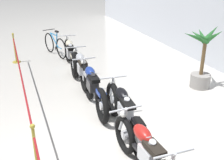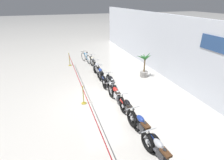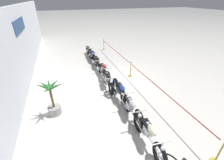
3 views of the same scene
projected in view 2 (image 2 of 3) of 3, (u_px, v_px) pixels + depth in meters
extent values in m
plane|color=silver|center=(103.00, 99.00, 9.76)|extent=(120.00, 120.00, 0.00)
cube|color=silver|center=(185.00, 54.00, 10.39)|extent=(28.00, 0.25, 4.20)
torus|color=black|center=(92.00, 61.00, 14.56)|extent=(0.80, 0.20, 0.80)
torus|color=black|center=(94.00, 67.00, 13.16)|extent=(0.80, 0.20, 0.80)
cylinder|color=silver|center=(92.00, 61.00, 14.56)|extent=(0.19, 0.10, 0.19)
cylinder|color=silver|center=(94.00, 67.00, 13.16)|extent=(0.19, 0.10, 0.19)
cylinder|color=silver|center=(91.00, 57.00, 14.52)|extent=(0.31, 0.08, 0.59)
cube|color=silver|center=(93.00, 62.00, 13.75)|extent=(0.38, 0.25, 0.26)
cylinder|color=silver|center=(93.00, 60.00, 13.70)|extent=(0.19, 0.13, 0.24)
cylinder|color=silver|center=(93.00, 60.00, 13.62)|extent=(0.19, 0.13, 0.24)
cylinder|color=silver|center=(95.00, 65.00, 13.57)|extent=(0.70, 0.13, 0.07)
cube|color=#ADAFB5|center=(93.00, 64.00, 13.85)|extent=(1.27, 0.18, 0.06)
ellipsoid|color=beige|center=(92.00, 58.00, 13.84)|extent=(0.48, 0.26, 0.22)
cube|color=black|center=(93.00, 60.00, 13.54)|extent=(0.42, 0.24, 0.09)
cube|color=beige|center=(94.00, 64.00, 13.08)|extent=(0.33, 0.19, 0.08)
cylinder|color=silver|center=(91.00, 54.00, 14.31)|extent=(0.09, 0.62, 0.04)
sphere|color=silver|center=(91.00, 56.00, 14.44)|extent=(0.14, 0.14, 0.14)
torus|color=black|center=(95.00, 67.00, 13.33)|extent=(0.76, 0.16, 0.76)
torus|color=black|center=(100.00, 75.00, 11.86)|extent=(0.76, 0.16, 0.76)
cylinder|color=silver|center=(95.00, 67.00, 13.33)|extent=(0.18, 0.09, 0.18)
cylinder|color=silver|center=(100.00, 75.00, 11.86)|extent=(0.18, 0.09, 0.18)
cylinder|color=silver|center=(95.00, 63.00, 13.29)|extent=(0.31, 0.07, 0.59)
cube|color=silver|center=(97.00, 69.00, 12.48)|extent=(0.37, 0.24, 0.26)
cylinder|color=silver|center=(97.00, 66.00, 12.43)|extent=(0.19, 0.12, 0.24)
cylinder|color=silver|center=(97.00, 66.00, 12.36)|extent=(0.19, 0.12, 0.24)
cylinder|color=silver|center=(100.00, 72.00, 12.31)|extent=(0.70, 0.11, 0.07)
cube|color=#47474C|center=(97.00, 70.00, 12.59)|extent=(1.34, 0.14, 0.06)
ellipsoid|color=#B7BABF|center=(97.00, 64.00, 12.57)|extent=(0.47, 0.25, 0.22)
cube|color=black|center=(98.00, 67.00, 12.28)|extent=(0.41, 0.22, 0.09)
cube|color=#B7BABF|center=(100.00, 71.00, 11.79)|extent=(0.33, 0.18, 0.08)
cylinder|color=silver|center=(95.00, 60.00, 13.08)|extent=(0.07, 0.62, 0.04)
sphere|color=silver|center=(95.00, 61.00, 13.21)|extent=(0.14, 0.14, 0.14)
torus|color=black|center=(98.00, 72.00, 12.26)|extent=(0.81, 0.17, 0.80)
torus|color=black|center=(104.00, 82.00, 10.79)|extent=(0.81, 0.17, 0.80)
cylinder|color=silver|center=(98.00, 72.00, 12.26)|extent=(0.19, 0.09, 0.19)
cylinder|color=silver|center=(104.00, 82.00, 10.79)|extent=(0.19, 0.09, 0.19)
cylinder|color=silver|center=(98.00, 68.00, 12.22)|extent=(0.31, 0.07, 0.59)
cube|color=#2D2D30|center=(101.00, 75.00, 11.41)|extent=(0.37, 0.24, 0.26)
cylinder|color=#2D2D30|center=(101.00, 72.00, 11.36)|extent=(0.18, 0.12, 0.24)
cylinder|color=#2D2D30|center=(101.00, 72.00, 11.29)|extent=(0.18, 0.12, 0.24)
cylinder|color=silver|center=(104.00, 79.00, 11.25)|extent=(0.70, 0.10, 0.07)
cube|color=black|center=(101.00, 77.00, 11.52)|extent=(1.35, 0.12, 0.06)
ellipsoid|color=navy|center=(100.00, 70.00, 11.50)|extent=(0.47, 0.24, 0.22)
cube|color=black|center=(102.00, 73.00, 11.21)|extent=(0.41, 0.22, 0.09)
cube|color=navy|center=(104.00, 78.00, 10.72)|extent=(0.33, 0.17, 0.08)
cylinder|color=silver|center=(98.00, 65.00, 12.01)|extent=(0.06, 0.62, 0.04)
sphere|color=silver|center=(98.00, 67.00, 12.14)|extent=(0.14, 0.14, 0.14)
torus|color=black|center=(108.00, 80.00, 11.06)|extent=(0.81, 0.19, 0.80)
torus|color=black|center=(115.00, 92.00, 9.66)|extent=(0.81, 0.19, 0.80)
cylinder|color=silver|center=(108.00, 80.00, 11.06)|extent=(0.19, 0.09, 0.19)
cylinder|color=silver|center=(115.00, 92.00, 9.66)|extent=(0.19, 0.09, 0.19)
cylinder|color=silver|center=(108.00, 76.00, 11.02)|extent=(0.31, 0.08, 0.59)
cube|color=silver|center=(112.00, 84.00, 10.25)|extent=(0.38, 0.25, 0.26)
cylinder|color=silver|center=(112.00, 80.00, 10.20)|extent=(0.19, 0.12, 0.24)
cylinder|color=silver|center=(112.00, 81.00, 10.13)|extent=(0.19, 0.12, 0.24)
cylinder|color=silver|center=(115.00, 88.00, 10.08)|extent=(0.70, 0.12, 0.07)
cube|color=black|center=(112.00, 85.00, 10.36)|extent=(1.28, 0.15, 0.06)
ellipsoid|color=black|center=(111.00, 78.00, 10.34)|extent=(0.47, 0.25, 0.22)
cube|color=black|center=(112.00, 81.00, 10.05)|extent=(0.41, 0.23, 0.09)
cube|color=black|center=(115.00, 87.00, 9.59)|extent=(0.33, 0.18, 0.08)
cylinder|color=silver|center=(108.00, 72.00, 10.81)|extent=(0.08, 0.62, 0.04)
sphere|color=silver|center=(108.00, 74.00, 10.94)|extent=(0.14, 0.14, 0.14)
torus|color=black|center=(111.00, 91.00, 9.84)|extent=(0.72, 0.14, 0.72)
torus|color=black|center=(123.00, 106.00, 8.48)|extent=(0.72, 0.14, 0.72)
cylinder|color=silver|center=(111.00, 91.00, 9.84)|extent=(0.17, 0.09, 0.17)
cylinder|color=silver|center=(123.00, 106.00, 8.48)|extent=(0.17, 0.09, 0.17)
cylinder|color=silver|center=(110.00, 86.00, 9.80)|extent=(0.31, 0.07, 0.59)
cube|color=silver|center=(117.00, 96.00, 9.05)|extent=(0.37, 0.24, 0.26)
cylinder|color=silver|center=(117.00, 92.00, 9.00)|extent=(0.18, 0.12, 0.24)
cylinder|color=silver|center=(117.00, 93.00, 8.93)|extent=(0.18, 0.12, 0.24)
cylinder|color=silver|center=(122.00, 101.00, 8.90)|extent=(0.70, 0.10, 0.07)
cube|color=black|center=(117.00, 98.00, 9.15)|extent=(1.30, 0.12, 0.06)
ellipsoid|color=#B21E19|center=(115.00, 90.00, 9.13)|extent=(0.47, 0.24, 0.22)
cube|color=black|center=(118.00, 93.00, 8.85)|extent=(0.41, 0.22, 0.09)
cube|color=#B21E19|center=(123.00, 101.00, 8.41)|extent=(0.33, 0.17, 0.08)
cylinder|color=silver|center=(111.00, 83.00, 9.59)|extent=(0.06, 0.62, 0.04)
sphere|color=silver|center=(111.00, 84.00, 9.72)|extent=(0.14, 0.14, 0.14)
torus|color=black|center=(122.00, 103.00, 8.72)|extent=(0.71, 0.12, 0.70)
torus|color=black|center=(136.00, 123.00, 7.32)|extent=(0.71, 0.12, 0.70)
cylinder|color=silver|center=(122.00, 103.00, 8.72)|extent=(0.17, 0.08, 0.16)
cylinder|color=silver|center=(136.00, 123.00, 7.32)|extent=(0.17, 0.08, 0.16)
cylinder|color=silver|center=(122.00, 98.00, 8.67)|extent=(0.30, 0.06, 0.59)
cube|color=#2D2D30|center=(129.00, 110.00, 7.91)|extent=(0.36, 0.22, 0.26)
cylinder|color=#2D2D30|center=(129.00, 106.00, 7.86)|extent=(0.18, 0.11, 0.24)
cylinder|color=#2D2D30|center=(130.00, 107.00, 7.79)|extent=(0.18, 0.11, 0.24)
cylinder|color=silver|center=(135.00, 116.00, 7.75)|extent=(0.70, 0.08, 0.07)
cube|color=#47474C|center=(129.00, 112.00, 8.01)|extent=(1.30, 0.07, 0.06)
ellipsoid|color=black|center=(127.00, 103.00, 7.99)|extent=(0.46, 0.23, 0.22)
cube|color=black|center=(130.00, 108.00, 7.70)|extent=(0.40, 0.20, 0.09)
cube|color=black|center=(136.00, 118.00, 7.26)|extent=(0.32, 0.16, 0.08)
cylinder|color=silver|center=(122.00, 94.00, 8.47)|extent=(0.04, 0.62, 0.04)
sphere|color=silver|center=(122.00, 96.00, 8.59)|extent=(0.14, 0.14, 0.14)
torus|color=black|center=(132.00, 118.00, 7.54)|extent=(0.82, 0.20, 0.81)
torus|color=black|center=(155.00, 145.00, 6.18)|extent=(0.82, 0.20, 0.81)
cylinder|color=silver|center=(132.00, 118.00, 7.54)|extent=(0.19, 0.09, 0.19)
cylinder|color=silver|center=(155.00, 145.00, 6.18)|extent=(0.19, 0.09, 0.19)
cylinder|color=silver|center=(131.00, 112.00, 7.50)|extent=(0.31, 0.08, 0.59)
cube|color=#2D2D30|center=(143.00, 128.00, 6.75)|extent=(0.38, 0.25, 0.26)
cylinder|color=#2D2D30|center=(143.00, 123.00, 6.70)|extent=(0.19, 0.12, 0.24)
cylinder|color=#2D2D30|center=(144.00, 124.00, 6.63)|extent=(0.19, 0.12, 0.24)
cylinder|color=silver|center=(151.00, 134.00, 6.61)|extent=(0.70, 0.12, 0.07)
cube|color=black|center=(142.00, 130.00, 6.85)|extent=(1.31, 0.16, 0.06)
ellipsoid|color=navy|center=(141.00, 119.00, 6.83)|extent=(0.48, 0.25, 0.22)
cube|color=#4C2D19|center=(146.00, 125.00, 6.55)|extent=(0.41, 0.23, 0.09)
cube|color=navy|center=(155.00, 138.00, 6.10)|extent=(0.33, 0.18, 0.08)
cylinder|color=silver|center=(133.00, 108.00, 7.29)|extent=(0.08, 0.62, 0.04)
sphere|color=silver|center=(132.00, 110.00, 7.42)|extent=(0.14, 0.14, 0.14)
torus|color=black|center=(148.00, 142.00, 6.35)|extent=(0.76, 0.20, 0.76)
cylinder|color=silver|center=(148.00, 142.00, 6.35)|extent=(0.18, 0.09, 0.17)
cylinder|color=silver|center=(147.00, 134.00, 6.30)|extent=(0.31, 0.08, 0.59)
cube|color=#2D2D30|center=(162.00, 155.00, 5.62)|extent=(0.38, 0.25, 0.26)
cylinder|color=#2D2D30|center=(162.00, 149.00, 5.57)|extent=(0.19, 0.12, 0.24)
cylinder|color=#2D2D30|center=(164.00, 151.00, 5.50)|extent=(0.19, 0.12, 0.24)
cube|color=#47474C|center=(161.00, 157.00, 5.72)|extent=(1.20, 0.16, 0.06)
ellipsoid|color=#B7BABF|center=(159.00, 144.00, 5.70)|extent=(0.48, 0.26, 0.22)
cube|color=#4C2D19|center=(166.00, 153.00, 5.42)|extent=(0.42, 0.23, 0.09)
cylinder|color=silver|center=(149.00, 130.00, 6.10)|extent=(0.09, 0.62, 0.04)
sphere|color=silver|center=(148.00, 132.00, 6.22)|extent=(0.14, 0.14, 0.14)
torus|color=black|center=(83.00, 57.00, 15.62)|extent=(0.74, 0.25, 0.76)
torus|color=black|center=(89.00, 60.00, 14.86)|extent=(0.74, 0.25, 0.76)
cylinder|color=#1E75B7|center=(86.00, 56.00, 15.19)|extent=(0.59, 0.20, 0.43)
cylinder|color=#1E75B7|center=(86.00, 54.00, 15.06)|extent=(0.54, 0.18, 0.04)
cylinder|color=#1E75B7|center=(87.00, 55.00, 14.97)|extent=(0.15, 0.07, 0.55)
cube|color=black|center=(87.00, 52.00, 14.82)|extent=(0.19, 0.13, 0.05)
cylinder|color=#1E75B7|center=(88.00, 59.00, 15.01)|extent=(0.45, 0.15, 0.03)
cylinder|color=black|center=(83.00, 51.00, 15.36)|extent=(0.16, 0.47, 0.03)
cylinder|color=black|center=(87.00, 59.00, 15.22)|extent=(0.13, 0.08, 0.12)
cylinder|color=gray|center=(144.00, 74.00, 12.52)|extent=(0.55, 0.55, 0.39)
cylinder|color=brown|center=(144.00, 65.00, 12.23)|extent=(0.10, 0.10, 0.97)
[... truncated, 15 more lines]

